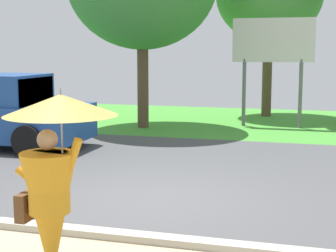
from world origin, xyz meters
The scene contains 3 objects.
ground_plane centered at (0.00, 2.95, -0.05)m, with size 40.00×22.00×0.20m.
monk_pedestrian centered at (-0.06, -3.46, 1.18)m, with size 1.18×1.18×2.13m.
roadside_billboard centered at (1.21, 8.92, 2.55)m, with size 2.60×0.12×3.50m.
Camera 1 is at (2.57, -8.32, 2.53)m, focal length 56.09 mm.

